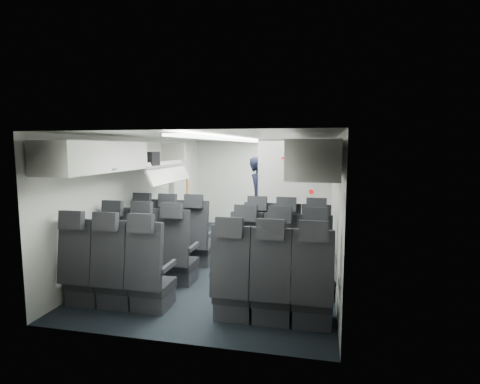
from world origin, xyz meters
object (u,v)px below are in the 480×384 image
at_px(boarding_door, 180,193).
at_px(flight_attendant, 259,199).
at_px(seat_row_mid, 212,259).
at_px(seat_row_rear, 191,281).
at_px(galley_unit, 299,190).
at_px(seat_row_front, 228,243).
at_px(carry_on_bag, 146,159).

height_order(boarding_door, flight_attendant, boarding_door).
relative_size(seat_row_mid, flight_attendant, 1.86).
bearing_deg(boarding_door, seat_row_rear, -67.13).
height_order(galley_unit, boarding_door, galley_unit).
distance_m(seat_row_front, seat_row_mid, 0.90).
height_order(seat_row_front, seat_row_rear, same).
relative_size(boarding_door, flight_attendant, 1.04).
xyz_separation_m(seat_row_rear, boarding_door, (-1.64, 3.89, 0.55)).
bearing_deg(boarding_door, seat_row_mid, -61.23).
distance_m(seat_row_front, flight_attendant, 1.97).
bearing_deg(flight_attendant, seat_row_front, -176.04).
height_order(boarding_door, carry_on_bag, carry_on_bag).
relative_size(seat_row_front, seat_row_mid, 1.00).
height_order(seat_row_front, flight_attendant, flight_attendant).
distance_m(seat_row_rear, galley_unit, 5.17).
xyz_separation_m(seat_row_rear, galley_unit, (0.95, 5.05, 0.55)).
bearing_deg(galley_unit, carry_on_bag, -124.49).
xyz_separation_m(seat_row_mid, boarding_door, (-1.64, 2.99, 0.55)).
bearing_deg(galley_unit, boarding_door, -155.72).
relative_size(galley_unit, carry_on_bag, 4.96).
height_order(seat_row_rear, boarding_door, boarding_door).
bearing_deg(seat_row_rear, boarding_door, 112.87).
bearing_deg(seat_row_rear, carry_on_bag, 129.09).
xyz_separation_m(seat_row_rear, carry_on_bag, (-1.37, 1.68, 1.39)).
bearing_deg(seat_row_mid, seat_row_front, 90.00).
distance_m(seat_row_mid, galley_unit, 4.30).
distance_m(seat_row_front, galley_unit, 3.43).
bearing_deg(boarding_door, seat_row_front, -51.84).
height_order(seat_row_front, boarding_door, boarding_door).
xyz_separation_m(flight_attendant, carry_on_bag, (-1.57, -2.02, 0.90)).
relative_size(seat_row_front, seat_row_rear, 1.00).
bearing_deg(boarding_door, carry_on_bag, -82.94).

